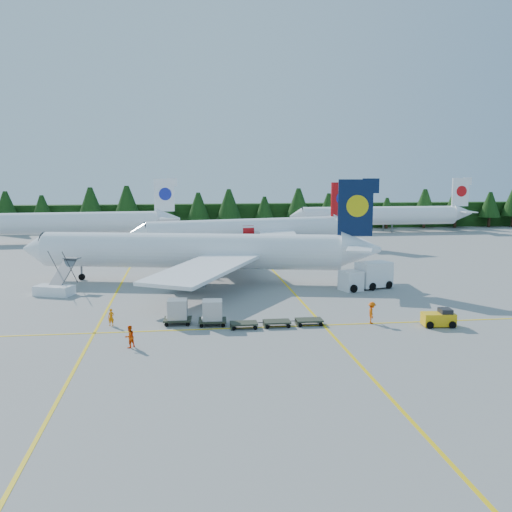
{
  "coord_description": "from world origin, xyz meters",
  "views": [
    {
      "loc": [
        -6.32,
        -54.38,
        13.63
      ],
      "look_at": [
        2.4,
        13.32,
        3.5
      ],
      "focal_mm": 40.0,
      "sensor_mm": 36.0,
      "label": 1
    }
  ],
  "objects": [
    {
      "name": "airliner_far_right",
      "position": [
        36.66,
        69.94,
        3.82
      ],
      "size": [
        41.87,
        4.54,
        12.18
      ],
      "rotation": [
        0.0,
        0.0,
        0.01
      ],
      "color": "white",
      "rests_on": "ground"
    },
    {
      "name": "airliner_far_left",
      "position": [
        -30.41,
        59.04,
        3.84
      ],
      "size": [
        42.16,
        7.42,
        12.26
      ],
      "rotation": [
        0.0,
        0.0,
        0.08
      ],
      "color": "white",
      "rests_on": "ground"
    },
    {
      "name": "dolly_train",
      "position": [
        1.8,
        -5.85,
        0.45
      ],
      "size": [
        8.33,
        1.85,
        0.14
      ],
      "rotation": [
        0.0,
        0.0,
        -0.01
      ],
      "color": "#2E3325",
      "rests_on": "ground"
    },
    {
      "name": "airliner_red",
      "position": [
        3.6,
        42.7,
        3.52
      ],
      "size": [
        39.69,
        32.3,
        11.7
      ],
      "rotation": [
        0.0,
        0.0,
        0.22
      ],
      "color": "white",
      "rests_on": "ground"
    },
    {
      "name": "taxi_stripe_a",
      "position": [
        -14.0,
        20.0,
        0.01
      ],
      "size": [
        0.25,
        120.0,
        0.01
      ],
      "primitive_type": "cube",
      "color": "yellow",
      "rests_on": "ground"
    },
    {
      "name": "ground",
      "position": [
        0.0,
        0.0,
        0.0
      ],
      "size": [
        320.0,
        320.0,
        0.0
      ],
      "primitive_type": "plane",
      "color": "gray",
      "rests_on": "ground"
    },
    {
      "name": "service_truck",
      "position": [
        14.83,
        9.07,
        1.52
      ],
      "size": [
        6.77,
        4.28,
        3.07
      ],
      "rotation": [
        0.0,
        0.0,
        0.34
      ],
      "color": "white",
      "rests_on": "ground"
    },
    {
      "name": "crew_a",
      "position": [
        -12.83,
        -3.76,
        0.78
      ],
      "size": [
        0.64,
        0.5,
        1.55
      ],
      "primitive_type": "imported",
      "rotation": [
        0.0,
        0.0,
        -0.24
      ],
      "color": "orange",
      "rests_on": "ground"
    },
    {
      "name": "airstairs",
      "position": [
        -20.58,
        10.39,
        0.81
      ],
      "size": [
        4.74,
        6.3,
        3.73
      ],
      "rotation": [
        0.0,
        0.0,
        -0.36
      ],
      "color": "white",
      "rests_on": "ground"
    },
    {
      "name": "baggage_tug",
      "position": [
        16.14,
        -7.6,
        0.74
      ],
      "size": [
        2.92,
        1.74,
        1.5
      ],
      "rotation": [
        0.0,
        0.0,
        -0.09
      ],
      "color": "yellow",
      "rests_on": "ground"
    },
    {
      "name": "taxi_stripe_b",
      "position": [
        6.0,
        20.0,
        0.01
      ],
      "size": [
        0.25,
        120.0,
        0.01
      ],
      "primitive_type": "cube",
      "color": "yellow",
      "rests_on": "ground"
    },
    {
      "name": "airliner_navy",
      "position": [
        -6.18,
        16.16,
        3.83
      ],
      "size": [
        43.21,
        35.18,
        12.72
      ],
      "rotation": [
        0.0,
        0.0,
        -0.22
      ],
      "color": "white",
      "rests_on": "ground"
    },
    {
      "name": "taxi_stripe_cross",
      "position": [
        0.0,
        -6.0,
        0.01
      ],
      "size": [
        80.0,
        0.25,
        0.01
      ],
      "primitive_type": "cube",
      "color": "yellow",
      "rests_on": "ground"
    },
    {
      "name": "uld_pair",
      "position": [
        -5.4,
        -4.32,
        1.28
      ],
      "size": [
        5.68,
        2.8,
        1.9
      ],
      "rotation": [
        0.0,
        0.0,
        -0.06
      ],
      "color": "#2E3325",
      "rests_on": "ground"
    },
    {
      "name": "crew_b",
      "position": [
        -10.63,
        -10.44,
        0.88
      ],
      "size": [
        1.08,
        1.08,
        1.76
      ],
      "primitive_type": "imported",
      "rotation": [
        0.0,
        0.0,
        3.93
      ],
      "color": "#FF4805",
      "rests_on": "ground"
    },
    {
      "name": "crew_c",
      "position": [
        10.47,
        -6.0,
        1.0
      ],
      "size": [
        0.78,
        0.96,
        2.0
      ],
      "primitive_type": "imported",
      "rotation": [
        0.0,
        0.0,
        1.27
      ],
      "color": "#FF5905",
      "rests_on": "ground"
    },
    {
      "name": "treeline_hedge",
      "position": [
        0.0,
        82.0,
        3.0
      ],
      "size": [
        220.0,
        4.0,
        6.0
      ],
      "primitive_type": "cube",
      "color": "black",
      "rests_on": "ground"
    }
  ]
}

